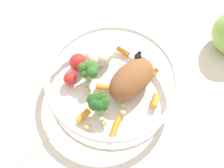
# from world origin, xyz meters

# --- Properties ---
(ground_plane) EXTENTS (2.40, 2.40, 0.00)m
(ground_plane) POSITION_xyz_m (0.00, 0.00, 0.00)
(ground_plane) COLOR silver
(food_container) EXTENTS (0.23, 0.23, 0.06)m
(food_container) POSITION_xyz_m (0.01, 0.00, 0.03)
(food_container) COLOR white
(food_container) RESTS_ON ground_plane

